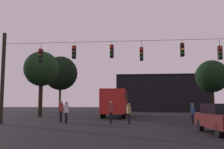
# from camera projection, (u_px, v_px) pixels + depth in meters

# --- Properties ---
(ground_plane) EXTENTS (168.00, 168.00, 0.00)m
(ground_plane) POSITION_uv_depth(u_px,v_px,m) (131.00, 117.00, 30.39)
(ground_plane) COLOR black
(ground_plane) RESTS_ON ground
(overhead_signal_span) EXTENTS (19.00, 0.44, 6.93)m
(overhead_signal_span) POSITION_uv_depth(u_px,v_px,m) (126.00, 68.00, 18.73)
(overhead_signal_span) COLOR black
(overhead_signal_span) RESTS_ON ground
(city_bus) EXTENTS (2.70, 11.04, 3.00)m
(city_bus) POSITION_uv_depth(u_px,v_px,m) (116.00, 101.00, 30.57)
(city_bus) COLOR #B21E19
(city_bus) RESTS_ON ground
(car_near_right) EXTENTS (2.07, 4.42, 1.52)m
(car_near_right) POSITION_uv_depth(u_px,v_px,m) (224.00, 118.00, 13.12)
(car_near_right) COLOR #511919
(car_near_right) RESTS_ON ground
(pedestrian_crossing_left) EXTENTS (0.35, 0.42, 1.56)m
(pedestrian_crossing_left) POSITION_uv_depth(u_px,v_px,m) (129.00, 112.00, 19.52)
(pedestrian_crossing_left) COLOR black
(pedestrian_crossing_left) RESTS_ON ground
(pedestrian_crossing_center) EXTENTS (0.33, 0.41, 1.78)m
(pedestrian_crossing_center) POSITION_uv_depth(u_px,v_px,m) (61.00, 110.00, 21.44)
(pedestrian_crossing_center) COLOR black
(pedestrian_crossing_center) RESTS_ON ground
(pedestrian_crossing_right) EXTENTS (0.29, 0.39, 1.73)m
(pedestrian_crossing_right) POSITION_uv_depth(u_px,v_px,m) (111.00, 111.00, 20.14)
(pedestrian_crossing_right) COLOR black
(pedestrian_crossing_right) RESTS_ON ground
(pedestrian_near_bus) EXTENTS (0.29, 0.39, 1.67)m
(pedestrian_near_bus) POSITION_uv_depth(u_px,v_px,m) (66.00, 111.00, 20.01)
(pedestrian_near_bus) COLOR black
(pedestrian_near_bus) RESTS_ON ground
(pedestrian_trailing) EXTENTS (0.25, 0.37, 1.55)m
(pedestrian_trailing) POSITION_uv_depth(u_px,v_px,m) (192.00, 112.00, 19.54)
(pedestrian_trailing) COLOR black
(pedestrian_trailing) RESTS_ON ground
(corner_building) EXTENTS (18.25, 10.41, 7.29)m
(corner_building) POSITION_uv_depth(u_px,v_px,m) (161.00, 94.00, 54.80)
(corner_building) COLOR black
(corner_building) RESTS_ON ground
(tree_left_silhouette) EXTENTS (4.09, 4.09, 7.65)m
(tree_left_silhouette) POSITION_uv_depth(u_px,v_px,m) (41.00, 69.00, 30.37)
(tree_left_silhouette) COLOR black
(tree_left_silhouette) RESTS_ON ground
(tree_behind_building) EXTENTS (5.85, 5.85, 9.68)m
(tree_behind_building) POSITION_uv_depth(u_px,v_px,m) (60.00, 73.00, 44.78)
(tree_behind_building) COLOR #2D2116
(tree_behind_building) RESTS_ON ground
(tree_right_far) EXTENTS (4.99, 4.99, 8.24)m
(tree_right_far) POSITION_uv_depth(u_px,v_px,m) (212.00, 76.00, 40.07)
(tree_right_far) COLOR black
(tree_right_far) RESTS_ON ground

